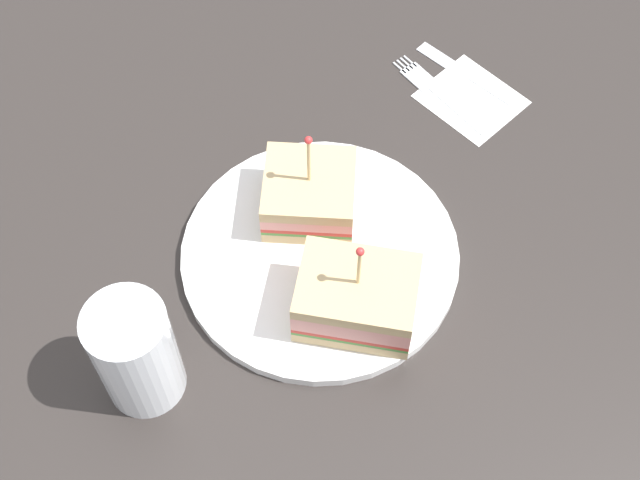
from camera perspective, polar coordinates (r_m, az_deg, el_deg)
name	(u,v)px	position (r cm, az deg, el deg)	size (l,w,h in cm)	color
ground_plane	(320,263)	(82.43, 0.00, -1.50)	(106.46, 106.46, 2.00)	#2D2826
plate	(320,255)	(81.11, 0.00, -0.95)	(25.34, 25.34, 1.09)	white
sandwich_half_front	(309,194)	(81.27, -0.69, 2.96)	(11.30, 11.34, 10.58)	tan
sandwich_half_back	(357,298)	(75.27, 2.37, -3.71)	(12.15, 12.36, 10.58)	tan
drink_glass	(137,357)	(72.87, -11.65, -7.33)	(6.62, 6.62, 11.36)	#B74C33
napkin	(471,99)	(94.00, 9.67, 8.90)	(9.26, 8.33, 0.15)	white
fork	(430,86)	(94.41, 7.06, 9.76)	(13.00, 2.82, 0.35)	silver
knife	(460,71)	(96.32, 8.98, 10.68)	(12.03, 4.32, 0.35)	silver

